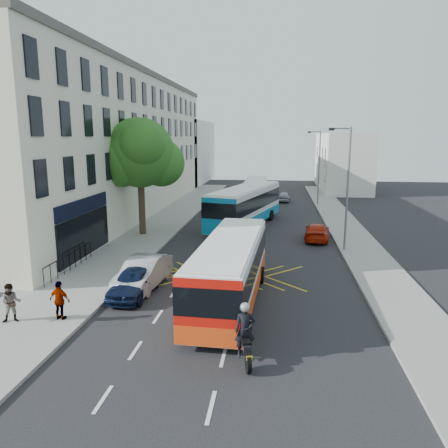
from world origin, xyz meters
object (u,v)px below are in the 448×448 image
(bus_near, at_px, (230,269))
(bus_far, at_px, (255,192))
(red_hatchback, at_px, (317,232))
(distant_car_grey, at_px, (248,187))
(motorbike, at_px, (245,333))
(distant_car_silver, at_px, (284,197))
(parked_car_silver, at_px, (143,273))
(lamp_far, at_px, (318,164))
(pedestrian_far, at_px, (60,300))
(parked_car_blue, at_px, (134,282))
(lamp_near, at_px, (346,183))
(bus_mid, at_px, (245,206))
(pedestrian_near, at_px, (11,303))
(street_tree, at_px, (140,154))

(bus_near, distance_m, bus_far, 29.00)
(red_hatchback, bearing_deg, distant_car_grey, -69.69)
(motorbike, xyz_separation_m, distant_car_silver, (1.89, 37.79, -0.41))
(bus_far, relative_size, motorbike, 4.35)
(parked_car_silver, xyz_separation_m, distant_car_grey, (2.72, 39.52, -0.05))
(lamp_far, bearing_deg, pedestrian_far, -111.77)
(bus_near, height_order, motorbike, bus_near)
(motorbike, relative_size, parked_car_blue, 0.57)
(lamp_near, height_order, distant_car_grey, lamp_near)
(lamp_far, distance_m, motorbike, 35.84)
(lamp_far, bearing_deg, distant_car_silver, 144.28)
(lamp_far, xyz_separation_m, parked_car_blue, (-11.19, -29.67, -3.92))
(parked_car_blue, relative_size, distant_car_silver, 1.20)
(bus_mid, height_order, pedestrian_near, bus_mid)
(red_hatchback, height_order, distant_car_silver, red_hatchback)
(lamp_near, height_order, bus_far, lamp_near)
(parked_car_silver, bearing_deg, bus_near, -12.21)
(motorbike, height_order, pedestrian_near, motorbike)
(lamp_far, bearing_deg, parked_car_silver, -111.31)
(lamp_near, bearing_deg, distant_car_silver, 98.97)
(bus_near, xyz_separation_m, parked_car_blue, (-4.69, 0.20, -0.87))
(pedestrian_near, distance_m, pedestrian_far, 1.89)
(bus_mid, xyz_separation_m, red_hatchback, (5.66, -4.49, -1.14))
(street_tree, xyz_separation_m, pedestrian_near, (-0.32, -16.50, -5.33))
(bus_near, xyz_separation_m, bus_mid, (-0.58, 17.53, 0.19))
(bus_near, bearing_deg, parked_car_silver, 165.30)
(parked_car_silver, bearing_deg, street_tree, 112.59)
(bus_mid, height_order, distant_car_grey, bus_mid)
(parked_car_blue, relative_size, parked_car_silver, 0.87)
(lamp_near, relative_size, bus_near, 0.75)
(parked_car_silver, height_order, red_hatchback, parked_car_silver)
(distant_car_grey, bearing_deg, parked_car_blue, -92.75)
(parked_car_silver, bearing_deg, distant_car_grey, 91.10)
(distant_car_grey, relative_size, pedestrian_near, 3.22)
(lamp_near, relative_size, red_hatchback, 1.87)
(parked_car_silver, relative_size, distant_car_grey, 0.90)
(street_tree, relative_size, pedestrian_far, 5.39)
(distant_car_grey, height_order, distant_car_silver, distant_car_grey)
(pedestrian_near, bearing_deg, bus_near, 0.97)
(lamp_near, height_order, bus_near, lamp_near)
(bus_far, height_order, distant_car_silver, bus_far)
(bus_mid, xyz_separation_m, bus_far, (0.30, 11.47, -0.26))
(distant_car_grey, distance_m, distant_car_silver, 9.78)
(lamp_near, xyz_separation_m, bus_far, (-6.79, 19.13, -3.11))
(lamp_far, relative_size, motorbike, 3.42)
(bus_far, relative_size, distant_car_silver, 2.99)
(parked_car_blue, distance_m, pedestrian_far, 3.93)
(parked_car_silver, xyz_separation_m, pedestrian_far, (-2.10, -4.59, 0.19))
(bus_mid, relative_size, pedestrian_near, 7.55)
(lamp_far, height_order, bus_far, lamp_far)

